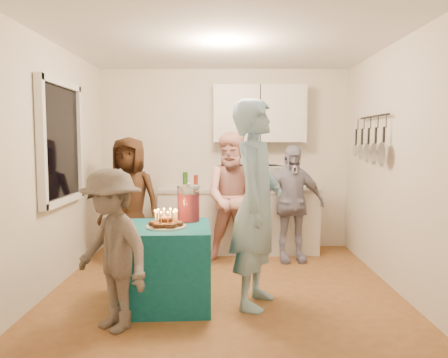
{
  "coord_description": "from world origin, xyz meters",
  "views": [
    {
      "loc": [
        0.02,
        -4.41,
        1.57
      ],
      "look_at": [
        0.0,
        0.35,
        1.15
      ],
      "focal_mm": 35.0,
      "sensor_mm": 36.0,
      "label": 1
    }
  ],
  "objects_px": {
    "woman_back_right": "(291,203)",
    "party_table": "(165,265)",
    "punch_jar": "(188,204)",
    "man_birthday": "(256,203)",
    "woman_back_left": "(130,201)",
    "microwave": "(259,176)",
    "child_near_left": "(112,250)",
    "woman_back_center": "(235,198)",
    "counter": "(238,221)"
  },
  "relations": [
    {
      "from": "woman_back_right",
      "to": "party_table",
      "type": "bearing_deg",
      "value": -140.69
    },
    {
      "from": "punch_jar",
      "to": "man_birthday",
      "type": "xyz_separation_m",
      "value": [
        0.66,
        -0.27,
        0.05
      ]
    },
    {
      "from": "woman_back_left",
      "to": "woman_back_right",
      "type": "relative_size",
      "value": 1.07
    },
    {
      "from": "punch_jar",
      "to": "woman_back_right",
      "type": "distance_m",
      "value": 1.77
    },
    {
      "from": "microwave",
      "to": "party_table",
      "type": "relative_size",
      "value": 0.67
    },
    {
      "from": "child_near_left",
      "to": "woman_back_right",
      "type": "bearing_deg",
      "value": 90.71
    },
    {
      "from": "woman_back_center",
      "to": "microwave",
      "type": "bearing_deg",
      "value": 63.43
    },
    {
      "from": "microwave",
      "to": "woman_back_left",
      "type": "distance_m",
      "value": 1.83
    },
    {
      "from": "microwave",
      "to": "woman_back_right",
      "type": "bearing_deg",
      "value": -64.17
    },
    {
      "from": "party_table",
      "to": "woman_back_center",
      "type": "distance_m",
      "value": 1.64
    },
    {
      "from": "party_table",
      "to": "child_near_left",
      "type": "distance_m",
      "value": 0.73
    },
    {
      "from": "counter",
      "to": "microwave",
      "type": "relative_size",
      "value": 3.85
    },
    {
      "from": "microwave",
      "to": "punch_jar",
      "type": "relative_size",
      "value": 1.68
    },
    {
      "from": "counter",
      "to": "woman_back_right",
      "type": "distance_m",
      "value": 0.9
    },
    {
      "from": "child_near_left",
      "to": "woman_back_center",
      "type": "bearing_deg",
      "value": 103.07
    },
    {
      "from": "woman_back_center",
      "to": "woman_back_right",
      "type": "distance_m",
      "value": 0.74
    },
    {
      "from": "punch_jar",
      "to": "woman_back_center",
      "type": "height_order",
      "value": "woman_back_center"
    },
    {
      "from": "counter",
      "to": "man_birthday",
      "type": "relative_size",
      "value": 1.12
    },
    {
      "from": "party_table",
      "to": "man_birthday",
      "type": "distance_m",
      "value": 1.05
    },
    {
      "from": "party_table",
      "to": "punch_jar",
      "type": "bearing_deg",
      "value": 51.26
    },
    {
      "from": "microwave",
      "to": "woman_back_center",
      "type": "height_order",
      "value": "woman_back_center"
    },
    {
      "from": "party_table",
      "to": "woman_back_left",
      "type": "height_order",
      "value": "woman_back_left"
    },
    {
      "from": "microwave",
      "to": "woman_back_left",
      "type": "bearing_deg",
      "value": -169.76
    },
    {
      "from": "party_table",
      "to": "punch_jar",
      "type": "height_order",
      "value": "punch_jar"
    },
    {
      "from": "woman_back_left",
      "to": "child_near_left",
      "type": "distance_m",
      "value": 1.98
    },
    {
      "from": "woman_back_left",
      "to": "counter",
      "type": "bearing_deg",
      "value": 33.94
    },
    {
      "from": "punch_jar",
      "to": "woman_back_right",
      "type": "height_order",
      "value": "woman_back_right"
    },
    {
      "from": "woman_back_center",
      "to": "child_near_left",
      "type": "distance_m",
      "value": 2.25
    },
    {
      "from": "woman_back_left",
      "to": "child_near_left",
      "type": "height_order",
      "value": "woman_back_left"
    },
    {
      "from": "microwave",
      "to": "man_birthday",
      "type": "relative_size",
      "value": 0.29
    },
    {
      "from": "microwave",
      "to": "man_birthday",
      "type": "height_order",
      "value": "man_birthday"
    },
    {
      "from": "punch_jar",
      "to": "child_near_left",
      "type": "distance_m",
      "value": 1.03
    },
    {
      "from": "man_birthday",
      "to": "woman_back_left",
      "type": "distance_m",
      "value": 2.07
    },
    {
      "from": "woman_back_center",
      "to": "man_birthday",
      "type": "bearing_deg",
      "value": -79.79
    },
    {
      "from": "man_birthday",
      "to": "child_near_left",
      "type": "xyz_separation_m",
      "value": [
        -1.23,
        -0.55,
        -0.31
      ]
    },
    {
      "from": "party_table",
      "to": "woman_back_right",
      "type": "height_order",
      "value": "woman_back_right"
    },
    {
      "from": "counter",
      "to": "child_near_left",
      "type": "bearing_deg",
      "value": -113.39
    },
    {
      "from": "man_birthday",
      "to": "punch_jar",
      "type": "bearing_deg",
      "value": 85.5
    },
    {
      "from": "microwave",
      "to": "child_near_left",
      "type": "relative_size",
      "value": 0.43
    },
    {
      "from": "woman_back_right",
      "to": "child_near_left",
      "type": "xyz_separation_m",
      "value": [
        -1.79,
        -2.08,
        -0.09
      ]
    },
    {
      "from": "counter",
      "to": "microwave",
      "type": "height_order",
      "value": "microwave"
    },
    {
      "from": "woman_back_right",
      "to": "counter",
      "type": "bearing_deg",
      "value": 135.16
    },
    {
      "from": "microwave",
      "to": "punch_jar",
      "type": "height_order",
      "value": "microwave"
    },
    {
      "from": "counter",
      "to": "man_birthday",
      "type": "height_order",
      "value": "man_birthday"
    },
    {
      "from": "microwave",
      "to": "man_birthday",
      "type": "xyz_separation_m",
      "value": [
        -0.19,
        -2.04,
        -0.09
      ]
    },
    {
      "from": "punch_jar",
      "to": "woman_back_right",
      "type": "xyz_separation_m",
      "value": [
        1.22,
        1.27,
        -0.17
      ]
    },
    {
      "from": "counter",
      "to": "party_table",
      "type": "xyz_separation_m",
      "value": [
        -0.76,
        -2.03,
        -0.05
      ]
    },
    {
      "from": "woman_back_left",
      "to": "woman_back_right",
      "type": "bearing_deg",
      "value": 13.09
    },
    {
      "from": "man_birthday",
      "to": "woman_back_center",
      "type": "bearing_deg",
      "value": 24.1
    },
    {
      "from": "party_table",
      "to": "man_birthday",
      "type": "relative_size",
      "value": 0.43
    }
  ]
}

